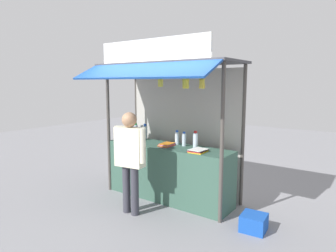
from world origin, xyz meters
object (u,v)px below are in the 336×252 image
(banana_bunch_leftmost, at_px, (202,83))
(vendor_person, at_px, (130,154))
(magazine_stack_right, at_px, (167,145))
(water_bottle_back_left, at_px, (145,132))
(magazine_stack_mid_right, at_px, (198,151))
(banana_bunch_inner_right, at_px, (186,83))
(water_bottle_far_right, at_px, (142,133))
(banana_bunch_rightmost, at_px, (160,82))
(water_bottle_mid_left, at_px, (184,139))
(plastic_crate, at_px, (254,223))
(water_bottle_front_right, at_px, (177,138))
(water_bottle_front_left, at_px, (136,131))
(water_bottle_back_right, at_px, (195,140))

(banana_bunch_leftmost, relative_size, vendor_person, 0.18)
(magazine_stack_right, bearing_deg, water_bottle_back_left, 159.31)
(magazine_stack_mid_right, height_order, banana_bunch_inner_right, banana_bunch_inner_right)
(magazine_stack_mid_right, height_order, banana_bunch_leftmost, banana_bunch_leftmost)
(banana_bunch_inner_right, bearing_deg, magazine_stack_right, 149.53)
(water_bottle_far_right, xyz_separation_m, banana_bunch_leftmost, (1.60, -0.51, 0.96))
(banana_bunch_rightmost, bearing_deg, vendor_person, -119.65)
(banana_bunch_leftmost, bearing_deg, water_bottle_mid_left, 140.23)
(water_bottle_back_left, height_order, plastic_crate, water_bottle_back_left)
(magazine_stack_right, relative_size, banana_bunch_inner_right, 1.02)
(water_bottle_far_right, height_order, magazine_stack_mid_right, water_bottle_far_right)
(water_bottle_mid_left, height_order, banana_bunch_rightmost, banana_bunch_rightmost)
(water_bottle_back_left, relative_size, magazine_stack_mid_right, 0.95)
(magazine_stack_right, distance_m, banana_bunch_inner_right, 1.30)
(water_bottle_back_left, relative_size, banana_bunch_leftmost, 1.02)
(plastic_crate, bearing_deg, water_bottle_front_right, 165.76)
(water_bottle_front_left, distance_m, vendor_person, 1.31)
(magazine_stack_mid_right, distance_m, magazine_stack_right, 0.70)
(water_bottle_mid_left, xyz_separation_m, vendor_person, (-0.37, -0.99, -0.11))
(water_bottle_far_right, height_order, water_bottle_back_right, same)
(banana_bunch_inner_right, bearing_deg, water_bottle_back_left, 154.61)
(banana_bunch_rightmost, xyz_separation_m, plastic_crate, (1.54, 0.15, -1.97))
(water_bottle_back_left, relative_size, banana_bunch_rightmost, 1.10)
(magazine_stack_right, bearing_deg, water_bottle_front_right, 63.77)
(water_bottle_far_right, relative_size, vendor_person, 0.18)
(water_bottle_front_left, bearing_deg, magazine_stack_right, -12.35)
(water_bottle_front_right, bearing_deg, banana_bunch_leftmost, -34.43)
(magazine_stack_right, relative_size, banana_bunch_leftmost, 1.03)
(water_bottle_far_right, height_order, banana_bunch_inner_right, banana_bunch_inner_right)
(water_bottle_back_left, xyz_separation_m, magazine_stack_mid_right, (1.42, -0.36, -0.12))
(water_bottle_far_right, bearing_deg, vendor_person, -58.52)
(water_bottle_back_left, height_order, banana_bunch_rightmost, banana_bunch_rightmost)
(water_bottle_back_right, height_order, magazine_stack_mid_right, water_bottle_back_right)
(magazine_stack_right, distance_m, vendor_person, 0.83)
(water_bottle_back_right, xyz_separation_m, banana_bunch_leftmost, (0.40, -0.51, 0.96))
(vendor_person, bearing_deg, water_bottle_back_right, 48.77)
(magazine_stack_mid_right, relative_size, banana_bunch_inner_right, 1.06)
(water_bottle_front_left, distance_m, banana_bunch_leftmost, 2.12)
(banana_bunch_inner_right, bearing_deg, water_bottle_front_right, 133.81)
(water_bottle_far_right, height_order, water_bottle_back_left, water_bottle_back_left)
(banana_bunch_rightmost, distance_m, vendor_person, 1.22)
(water_bottle_mid_left, bearing_deg, magazine_stack_right, -146.36)
(water_bottle_front_right, relative_size, plastic_crate, 0.78)
(plastic_crate, bearing_deg, magazine_stack_mid_right, 172.48)
(water_bottle_mid_left, relative_size, banana_bunch_inner_right, 0.85)
(water_bottle_front_right, relative_size, water_bottle_mid_left, 1.03)
(water_bottle_back_right, bearing_deg, banana_bunch_inner_right, -76.65)
(water_bottle_back_right, bearing_deg, magazine_stack_right, -164.41)
(water_bottle_back_right, bearing_deg, water_bottle_front_right, 173.53)
(water_bottle_back_right, bearing_deg, magazine_stack_mid_right, -50.52)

